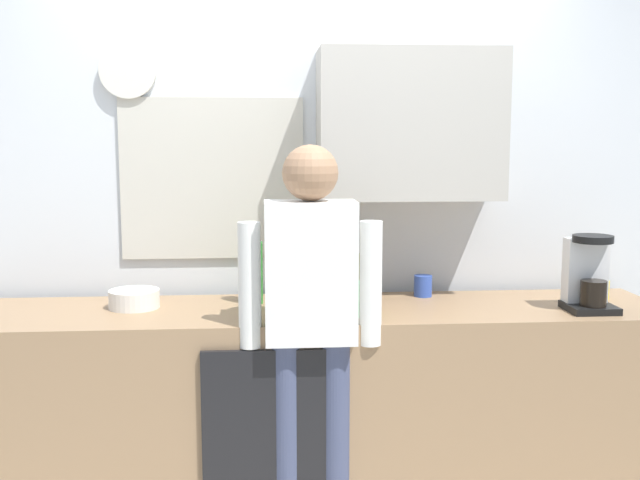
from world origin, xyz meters
TOP-DOWN VIEW (x-y plane):
  - kitchen_counter at (0.00, 0.30)m, footprint 3.17×0.64m
  - dishwasher_panel at (-0.16, -0.03)m, footprint 0.56×0.02m
  - back_wall_assembly at (0.05, 0.70)m, footprint 4.77×0.42m
  - coffee_maker at (1.22, 0.18)m, footprint 0.20×0.20m
  - bottle_dark_sauce at (0.32, 0.42)m, footprint 0.06×0.06m
  - bottle_red_vinegar at (0.11, 0.38)m, footprint 0.06×0.06m
  - bottle_olive_oil at (0.25, 0.23)m, footprint 0.06×0.06m
  - bottle_amber_beer at (0.18, 0.47)m, footprint 0.06×0.06m
  - bottle_clear_soda at (-0.23, 0.42)m, footprint 0.09×0.09m
  - cup_yellow_cup at (1.38, 0.40)m, footprint 0.07×0.07m
  - cup_blue_mug at (0.56, 0.51)m, footprint 0.08×0.08m
  - mixing_bowl at (-0.75, 0.37)m, footprint 0.22×0.22m
  - dish_soap at (0.20, 0.13)m, footprint 0.06×0.06m
  - person_at_sink at (0.00, 0.00)m, footprint 0.57×0.22m

SIDE VIEW (x-z plane):
  - dishwasher_panel at x=-0.16m, z-range 0.00..0.80m
  - kitchen_counter at x=0.00m, z-range 0.00..0.88m
  - mixing_bowl at x=-0.75m, z-range 0.88..0.96m
  - cup_yellow_cup at x=1.38m, z-range 0.88..0.97m
  - cup_blue_mug at x=0.56m, z-range 0.88..0.98m
  - person_at_sink at x=0.00m, z-range 0.15..1.75m
  - dish_soap at x=0.20m, z-range 0.87..1.05m
  - bottle_dark_sauce at x=0.32m, z-range 0.88..1.06m
  - bottle_red_vinegar at x=0.11m, z-range 0.88..1.10m
  - bottle_amber_beer at x=0.18m, z-range 0.88..1.11m
  - bottle_olive_oil at x=0.25m, z-range 0.88..1.13m
  - bottle_clear_soda at x=-0.23m, z-range 0.88..1.16m
  - coffee_maker at x=1.22m, z-range 0.87..1.20m
  - back_wall_assembly at x=0.05m, z-range 0.05..2.65m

